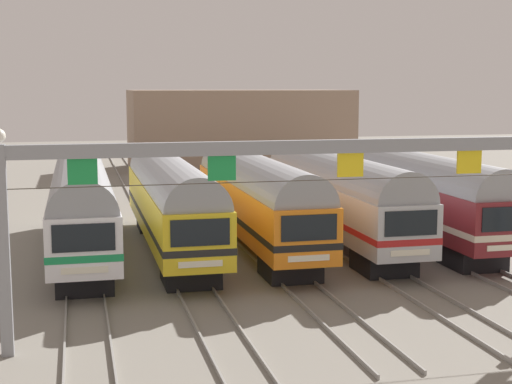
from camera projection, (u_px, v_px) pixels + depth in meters
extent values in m
plane|color=gray|center=(256.00, 248.00, 39.00)|extent=(160.00, 160.00, 0.00)
cube|color=gray|center=(70.00, 204.00, 53.24)|extent=(0.07, 70.00, 0.15)
cube|color=gray|center=(91.00, 203.00, 53.57)|extent=(0.07, 70.00, 0.15)
cube|color=gray|center=(132.00, 201.00, 54.23)|extent=(0.07, 70.00, 0.15)
cube|color=gray|center=(152.00, 201.00, 54.56)|extent=(0.07, 70.00, 0.15)
cube|color=gray|center=(192.00, 199.00, 55.21)|extent=(0.07, 70.00, 0.15)
cube|color=gray|center=(212.00, 199.00, 55.54)|extent=(0.07, 70.00, 0.15)
cube|color=gray|center=(251.00, 197.00, 56.20)|extent=(0.07, 70.00, 0.15)
cube|color=gray|center=(269.00, 197.00, 56.53)|extent=(0.07, 70.00, 0.15)
cube|color=gray|center=(307.00, 195.00, 57.19)|extent=(0.07, 70.00, 0.15)
cube|color=gray|center=(325.00, 195.00, 57.51)|extent=(0.07, 70.00, 0.15)
cube|color=white|center=(82.00, 211.00, 36.73)|extent=(2.85, 18.00, 2.35)
cube|color=#198C4C|center=(82.00, 219.00, 36.77)|extent=(2.88, 18.02, 0.28)
cylinder|color=gray|center=(81.00, 187.00, 36.56)|extent=(2.74, 17.64, 2.74)
cube|color=black|center=(84.00, 238.00, 27.97)|extent=(2.28, 0.06, 1.03)
cube|color=silver|center=(85.00, 270.00, 28.14)|extent=(1.71, 0.05, 0.24)
cube|color=black|center=(85.00, 277.00, 30.89)|extent=(2.28, 2.60, 1.05)
cube|color=black|center=(81.00, 223.00, 43.03)|extent=(2.28, 2.60, 1.05)
cube|color=gold|center=(171.00, 208.00, 37.71)|extent=(2.85, 18.00, 2.35)
cube|color=black|center=(171.00, 215.00, 37.76)|extent=(2.88, 18.02, 0.28)
cylinder|color=gray|center=(171.00, 185.00, 37.55)|extent=(2.74, 17.64, 2.74)
cube|color=black|center=(200.00, 233.00, 28.95)|extent=(2.28, 0.06, 1.03)
cube|color=silver|center=(201.00, 264.00, 29.12)|extent=(1.71, 0.05, 0.24)
cube|color=black|center=(190.00, 272.00, 31.87)|extent=(2.28, 2.60, 1.05)
cube|color=black|center=(158.00, 220.00, 44.02)|extent=(2.28, 2.60, 1.05)
cube|color=orange|center=(256.00, 205.00, 38.70)|extent=(2.85, 18.00, 2.35)
cube|color=black|center=(256.00, 212.00, 38.74)|extent=(2.88, 18.02, 0.28)
cylinder|color=gray|center=(256.00, 182.00, 38.53)|extent=(2.74, 17.64, 2.74)
cube|color=black|center=(309.00, 228.00, 29.94)|extent=(2.28, 0.06, 1.03)
cube|color=silver|center=(309.00, 258.00, 30.11)|extent=(1.71, 0.05, 0.24)
cube|color=black|center=(290.00, 266.00, 32.86)|extent=(2.28, 2.60, 1.05)
cube|color=black|center=(232.00, 217.00, 45.00)|extent=(2.28, 2.60, 1.05)
cube|color=#B2B5BA|center=(337.00, 202.00, 39.68)|extent=(2.85, 18.00, 2.35)
cube|color=#B21E1E|center=(337.00, 209.00, 39.73)|extent=(2.88, 18.02, 0.28)
cylinder|color=gray|center=(337.00, 180.00, 39.52)|extent=(2.74, 17.64, 2.74)
cube|color=black|center=(411.00, 223.00, 30.92)|extent=(2.28, 0.06, 1.03)
cube|color=silver|center=(410.00, 253.00, 31.09)|extent=(1.71, 0.05, 0.24)
cube|color=black|center=(384.00, 261.00, 33.84)|extent=(2.28, 2.60, 1.05)
cube|color=black|center=(302.00, 215.00, 45.99)|extent=(2.28, 2.60, 1.05)
cube|color=#4C4C51|center=(309.00, 143.00, 44.16)|extent=(1.10, 1.10, 0.20)
cube|color=maroon|center=(414.00, 199.00, 40.67)|extent=(2.85, 18.00, 2.35)
cube|color=beige|center=(414.00, 206.00, 40.72)|extent=(2.88, 18.02, 0.28)
cylinder|color=gray|center=(414.00, 177.00, 40.51)|extent=(2.74, 17.64, 2.74)
cube|color=black|center=(507.00, 219.00, 31.91)|extent=(2.28, 0.06, 1.03)
cube|color=silver|center=(505.00, 248.00, 32.08)|extent=(1.71, 0.05, 0.24)
cube|color=black|center=(472.00, 256.00, 34.83)|extent=(2.28, 2.60, 1.05)
cube|color=black|center=(369.00, 212.00, 46.97)|extent=(2.28, 2.60, 1.05)
cube|color=#4C4C51|center=(379.00, 142.00, 45.15)|extent=(1.10, 1.10, 0.20)
cube|color=gray|center=(4.00, 252.00, 23.02)|extent=(0.36, 0.36, 6.50)
cube|color=gray|center=(351.00, 146.00, 25.13)|extent=(22.08, 0.32, 0.44)
cube|color=#198C3F|center=(82.00, 171.00, 23.24)|extent=(0.90, 0.08, 0.80)
cube|color=#198C3F|center=(222.00, 168.00, 24.23)|extent=(0.90, 0.08, 0.80)
cube|color=yellow|center=(350.00, 165.00, 25.22)|extent=(0.90, 0.08, 0.80)
cube|color=yellow|center=(469.00, 162.00, 26.20)|extent=(0.90, 0.08, 0.80)
cylinder|color=#3F382D|center=(350.00, 179.00, 25.28)|extent=(22.08, 0.03, 0.03)
cube|color=gray|center=(239.00, 129.00, 76.81)|extent=(21.69, 10.00, 7.80)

